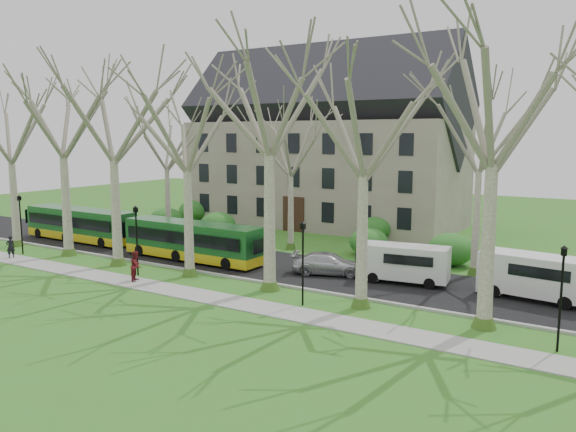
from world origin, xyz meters
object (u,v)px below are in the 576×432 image
object	(u,v)px
bus_follow	(193,241)
pedestrian_a	(11,247)
van_b	(534,277)
pedestrian_b	(136,266)
sedan	(329,264)
van_a	(404,264)
bus_lead	(81,224)

from	to	relation	value
bus_follow	pedestrian_a	distance (m)	13.16
van_b	pedestrian_b	bearing A→B (deg)	-151.22
pedestrian_a	van_b	bearing A→B (deg)	122.17
sedan	pedestrian_a	bearing A→B (deg)	90.14
van_b	pedestrian_a	world-z (taller)	van_b
van_b	pedestrian_b	distance (m)	22.57
bus_follow	van_b	xyz separation A→B (m)	(21.82, 2.27, -0.17)
van_a	sedan	bearing A→B (deg)	178.50
bus_follow	pedestrian_b	bearing A→B (deg)	-81.13
van_b	bus_lead	bearing A→B (deg)	-170.12
van_a	pedestrian_a	size ratio (longest dim) A/B	3.25
bus_lead	pedestrian_a	world-z (taller)	bus_lead
bus_follow	van_a	distance (m)	14.86
bus_lead	van_b	distance (m)	34.55
pedestrian_b	van_a	bearing A→B (deg)	-88.20
bus_lead	van_b	bearing A→B (deg)	3.36
pedestrian_b	sedan	bearing A→B (deg)	-78.96
bus_lead	pedestrian_b	size ratio (longest dim) A/B	6.14
bus_lead	pedestrian_b	xyz separation A→B (m)	(13.53, -6.67, -0.48)
bus_lead	bus_follow	size ratio (longest dim) A/B	1.00
sedan	van_b	distance (m)	11.86
van_a	van_b	bearing A→B (deg)	-5.16
sedan	pedestrian_b	bearing A→B (deg)	109.63
bus_follow	van_a	size ratio (longest dim) A/B	2.14
bus_follow	pedestrian_a	world-z (taller)	bus_follow
sedan	van_b	bearing A→B (deg)	-105.23
bus_follow	van_b	distance (m)	21.93
van_b	pedestrian_b	size ratio (longest dim) A/B	3.06
van_a	pedestrian_a	bearing A→B (deg)	-170.58
bus_lead	bus_follow	distance (m)	12.71
van_b	pedestrian_b	world-z (taller)	van_b
pedestrian_a	pedestrian_b	xyz separation A→B (m)	(12.39, 0.23, 0.11)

